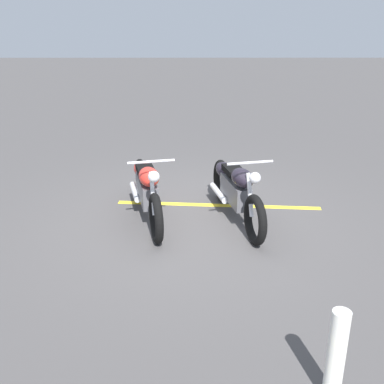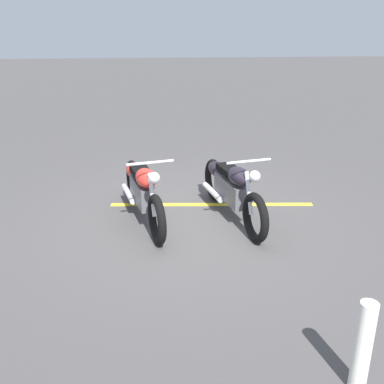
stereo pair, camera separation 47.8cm
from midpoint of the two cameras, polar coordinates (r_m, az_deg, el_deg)
ground_plane at (r=6.62m, az=-2.50°, el=-3.60°), size 60.00×60.00×0.00m
motorcycle_bright_foreground at (r=6.57m, az=-8.37°, el=0.37°), size 2.20×0.78×1.04m
motorcycle_dark_foreground at (r=6.57m, az=2.88°, el=0.58°), size 2.20×0.77×1.04m
bollard_post at (r=3.81m, az=17.29°, el=-18.29°), size 0.14×0.14×0.79m
parking_stripe_near at (r=7.15m, az=0.61°, el=-1.61°), size 0.39×3.20×0.01m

